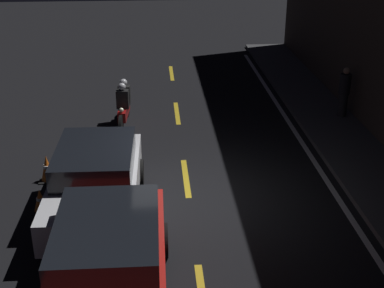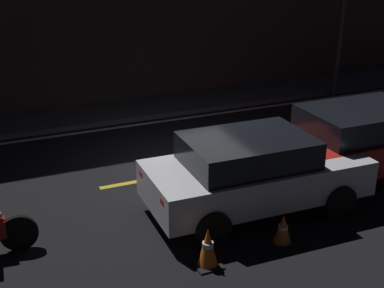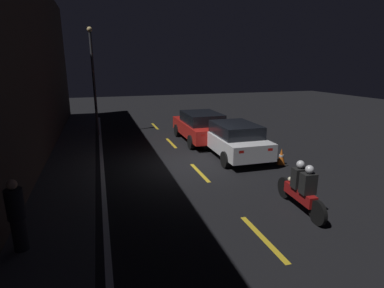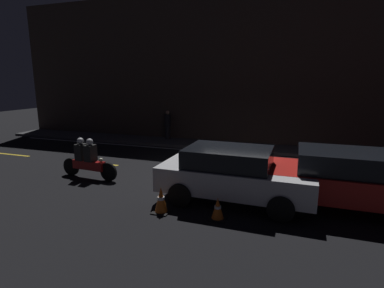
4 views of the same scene
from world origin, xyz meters
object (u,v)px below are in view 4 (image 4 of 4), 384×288
sedan_white (233,173)px  taxi_red (353,179)px  pedestrian (168,125)px  motorcycle (87,159)px  traffic_cone_near (161,200)px  traffic_cone_mid (218,209)px

sedan_white → taxi_red: (2.99, 0.47, 0.02)m
taxi_red → pedestrian: size_ratio=2.85×
pedestrian → motorcycle: bearing=-90.5°
sedan_white → traffic_cone_near: bearing=-138.1°
pedestrian → taxi_red: bearing=-39.7°
sedan_white → taxi_red: 3.03m
traffic_cone_mid → pedestrian: bearing=120.3°
taxi_red → traffic_cone_mid: (-3.12, -1.71, -0.55)m
sedan_white → traffic_cone_mid: size_ratio=7.71×
motorcycle → traffic_cone_near: motorcycle is taller
taxi_red → motorcycle: size_ratio=1.97×
traffic_cone_near → pedestrian: (-3.45, 8.46, 0.58)m
sedan_white → traffic_cone_mid: bearing=-94.3°
traffic_cone_near → pedestrian: size_ratio=0.43×
taxi_red → traffic_cone_mid: taxi_red is taller
motorcycle → taxi_red: bearing=4.8°
sedan_white → taxi_red: taxi_red is taller
sedan_white → traffic_cone_near: size_ratio=6.21×
traffic_cone_mid → traffic_cone_near: bearing=-176.3°
sedan_white → motorcycle: sedan_white is taller
traffic_cone_near → pedestrian: bearing=112.2°
motorcycle → traffic_cone_near: (3.51, -1.71, -0.32)m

